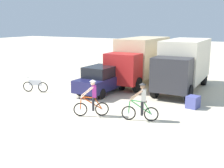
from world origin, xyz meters
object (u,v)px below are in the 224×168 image
Objects in this scene: box_truck_cream_rv at (184,62)px; supply_crate at (193,102)px; box_truck_tan_camper at (140,58)px; bicycle_spare at (35,86)px; cyclist_cowboy_hat at (141,103)px; sedan_parked at (102,80)px; cyclist_orange_shirt at (92,99)px.

box_truck_cream_rv is 9.60× the size of supply_crate.
box_truck_tan_camper is 7.81m from bicycle_spare.
supply_crate is (1.68, 3.16, -0.52)m from cyclist_cowboy_hat.
box_truck_cream_rv is 5.61m from sedan_parked.
box_truck_tan_camper is 9.61× the size of supply_crate.
cyclist_cowboy_hat is at bearing -91.10° from box_truck_cream_rv.
sedan_parked is at bearing 25.53° from bicycle_spare.
sedan_parked is 2.56× the size of bicycle_spare.
box_truck_cream_rv reaches higher than bicycle_spare.
bicycle_spare is at bearing 158.86° from cyclist_orange_shirt.
box_truck_cream_rv is at bearing 112.07° from supply_crate.
box_truck_tan_camper is at bearing 137.92° from supply_crate.
cyclist_cowboy_hat is (4.27, -3.65, -0.04)m from sedan_parked.
supply_crate is (4.95, -4.47, -1.55)m from box_truck_tan_camper.
cyclist_orange_shirt is 5.48m from supply_crate.
cyclist_orange_shirt and cyclist_cowboy_hat have the same top height.
supply_crate is at bearing 42.25° from cyclist_orange_shirt.
box_truck_tan_camper is 6.84m from supply_crate.
box_truck_tan_camper reaches higher than supply_crate.
box_truck_cream_rv reaches higher than cyclist_orange_shirt.
sedan_parked is 6.03× the size of supply_crate.
sedan_parked is 2.34× the size of cyclist_orange_shirt.
box_truck_tan_camper is 1.00× the size of box_truck_cream_rv.
cyclist_cowboy_hat is 2.58× the size of supply_crate.
cyclist_orange_shirt reaches higher than sedan_parked.
supply_crate is (4.03, 3.67, -0.52)m from cyclist_orange_shirt.
bicycle_spare reaches higher than supply_crate.
bicycle_spare is at bearing -154.47° from sedan_parked.
supply_crate is (1.55, -3.81, -1.55)m from box_truck_cream_rv.
cyclist_orange_shirt is at bearing -108.42° from box_truck_cream_rv.
cyclist_orange_shirt is at bearing -65.21° from sedan_parked.
box_truck_tan_camper is at bearing 75.84° from sedan_parked.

